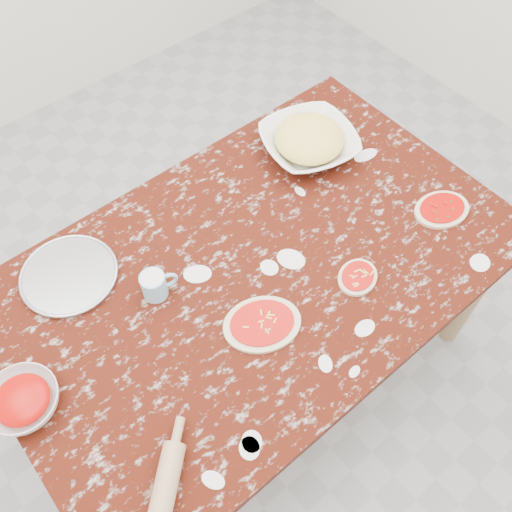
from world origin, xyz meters
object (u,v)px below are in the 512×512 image
(worktable, at_px, (256,280))
(cheese_bowl, at_px, (309,143))
(flour_mug, at_px, (155,285))
(sauce_bowl, at_px, (23,401))
(rolling_pin, at_px, (162,506))
(pizza_tray, at_px, (69,276))

(worktable, relative_size, cheese_bowl, 4.99)
(worktable, relative_size, flour_mug, 14.60)
(worktable, relative_size, sauce_bowl, 8.30)
(sauce_bowl, xyz_separation_m, cheese_bowl, (1.19, 0.21, 0.01))
(sauce_bowl, xyz_separation_m, rolling_pin, (0.13, -0.43, -0.00))
(pizza_tray, bearing_deg, rolling_pin, -101.73)
(cheese_bowl, height_order, flour_mug, flour_mug)
(pizza_tray, xyz_separation_m, rolling_pin, (-0.15, -0.72, 0.02))
(pizza_tray, xyz_separation_m, flour_mug, (0.17, -0.21, 0.04))
(pizza_tray, xyz_separation_m, cheese_bowl, (0.91, -0.07, 0.03))
(worktable, distance_m, rolling_pin, 0.73)
(sauce_bowl, relative_size, cheese_bowl, 0.60)
(worktable, xyz_separation_m, rolling_pin, (-0.61, -0.39, 0.11))
(pizza_tray, relative_size, cheese_bowl, 0.89)
(sauce_bowl, bearing_deg, flour_mug, 8.51)
(flour_mug, bearing_deg, cheese_bowl, 10.97)
(worktable, height_order, rolling_pin, rolling_pin)
(worktable, xyz_separation_m, cheese_bowl, (0.45, 0.25, 0.12))
(cheese_bowl, bearing_deg, rolling_pin, -148.66)
(pizza_tray, bearing_deg, cheese_bowl, -4.54)
(sauce_bowl, distance_m, rolling_pin, 0.45)
(worktable, height_order, pizza_tray, pizza_tray)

